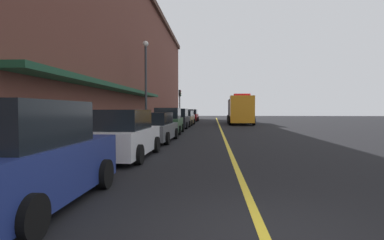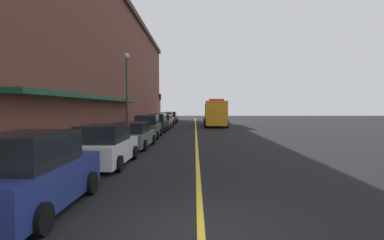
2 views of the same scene
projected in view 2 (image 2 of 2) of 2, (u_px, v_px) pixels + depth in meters
ground_plane at (196, 131)px, 31.00m from camera, size 112.00×112.00×0.00m
sidewalk_left at (136, 131)px, 31.06m from camera, size 2.40×70.00×0.15m
lane_center_stripe at (196, 131)px, 31.00m from camera, size 0.16×70.00×0.01m
brick_building_left at (80, 61)px, 29.80m from camera, size 9.31×64.00×13.97m
parked_car_0 at (31, 175)px, 7.14m from camera, size 2.05×4.46×1.89m
parked_car_1 at (105, 146)px, 12.89m from camera, size 2.15×4.56×1.73m
parked_car_2 at (134, 135)px, 18.51m from camera, size 2.22×4.91×1.58m
parked_car_3 at (148, 127)px, 24.29m from camera, size 2.11×4.50×1.86m
parked_car_4 at (157, 123)px, 30.53m from camera, size 2.08×4.80×1.82m
parked_car_5 at (164, 121)px, 36.32m from camera, size 2.19×4.87×1.61m
parked_car_6 at (166, 119)px, 41.81m from camera, size 2.14×4.30×1.76m
parked_car_7 at (171, 118)px, 47.30m from camera, size 2.10×4.26×1.77m
utility_truck at (215, 113)px, 39.32m from camera, size 3.03×9.30×3.45m
parking_meter_0 at (161, 116)px, 46.87m from camera, size 0.14×0.18×1.33m
parking_meter_1 at (146, 121)px, 32.06m from camera, size 0.14×0.18×1.33m
parking_meter_2 at (158, 117)px, 42.66m from camera, size 0.14×0.18×1.33m
street_lamp_left at (127, 85)px, 25.91m from camera, size 0.44×0.44×6.94m
traffic_light_near at (160, 103)px, 44.83m from camera, size 0.38×0.36×4.30m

